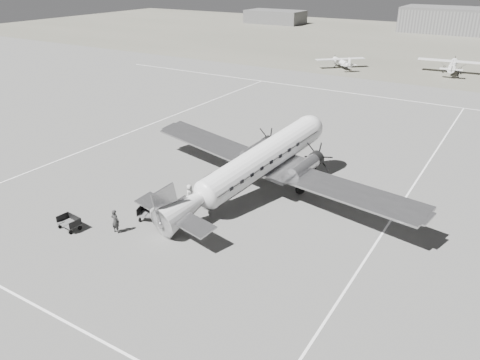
% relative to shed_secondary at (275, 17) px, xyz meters
% --- Properties ---
extents(ground, '(260.00, 260.00, 0.00)m').
position_rel_shed_secondary_xyz_m(ground, '(55.00, -115.00, -2.00)').
color(ground, slate).
rests_on(ground, ground).
extents(taxi_line_near, '(60.00, 0.15, 0.01)m').
position_rel_shed_secondary_xyz_m(taxi_line_near, '(55.00, -129.00, -1.99)').
color(taxi_line_near, white).
rests_on(taxi_line_near, ground).
extents(taxi_line_right, '(0.15, 80.00, 0.01)m').
position_rel_shed_secondary_xyz_m(taxi_line_right, '(67.00, -115.00, -1.99)').
color(taxi_line_right, white).
rests_on(taxi_line_right, ground).
extents(taxi_line_left, '(0.15, 60.00, 0.01)m').
position_rel_shed_secondary_xyz_m(taxi_line_left, '(37.00, -105.00, -1.99)').
color(taxi_line_left, white).
rests_on(taxi_line_left, ground).
extents(taxi_line_horizon, '(90.00, 0.15, 0.01)m').
position_rel_shed_secondary_xyz_m(taxi_line_horizon, '(55.00, -75.00, -1.99)').
color(taxi_line_horizon, white).
rests_on(taxi_line_horizon, ground).
extents(grass_infield, '(260.00, 90.00, 0.01)m').
position_rel_shed_secondary_xyz_m(grass_infield, '(55.00, -20.00, -2.00)').
color(grass_infield, '#676457').
rests_on(grass_infield, ground).
extents(shed_secondary, '(18.00, 10.00, 4.00)m').
position_rel_shed_secondary_xyz_m(shed_secondary, '(0.00, 0.00, 0.00)').
color(shed_secondary, '#545454').
rests_on(shed_secondary, ground).
extents(dc3_airliner, '(30.21, 24.09, 5.09)m').
position_rel_shed_secondary_xyz_m(dc3_airliner, '(56.54, -111.35, 0.54)').
color(dc3_airliner, '#A5A5A7').
rests_on(dc3_airliner, ground).
extents(light_plane_left, '(11.82, 11.75, 1.91)m').
position_rel_shed_secondary_xyz_m(light_plane_left, '(44.10, -58.54, -1.04)').
color(light_plane_left, silver).
rests_on(light_plane_left, ground).
extents(light_plane_right, '(12.46, 10.47, 2.42)m').
position_rel_shed_secondary_xyz_m(light_plane_right, '(61.90, -52.91, -0.79)').
color(light_plane_right, silver).
rests_on(light_plane_right, ground).
extents(baggage_cart_near, '(2.09, 1.77, 1.00)m').
position_rel_shed_secondary_xyz_m(baggage_cart_near, '(52.16, -118.57, -1.50)').
color(baggage_cart_near, '#545454').
rests_on(baggage_cart_near, ground).
extents(baggage_cart_far, '(1.76, 1.33, 0.93)m').
position_rel_shed_secondary_xyz_m(baggage_cart_far, '(48.22, -122.51, -1.53)').
color(baggage_cart_far, '#545454').
rests_on(baggage_cart_far, ground).
extents(ground_crew, '(0.66, 0.46, 1.75)m').
position_rel_shed_secondary_xyz_m(ground_crew, '(51.31, -121.12, -1.13)').
color(ground_crew, '#282828').
rests_on(ground_crew, ground).
extents(ramp_agent, '(0.68, 0.87, 1.77)m').
position_rel_shed_secondary_xyz_m(ramp_agent, '(52.30, -117.99, -1.11)').
color(ramp_agent, '#B2B2B0').
rests_on(ramp_agent, ground).
extents(passenger, '(0.66, 0.86, 1.58)m').
position_rel_shed_secondary_xyz_m(passenger, '(52.99, -114.99, -1.21)').
color(passenger, '#BCBCBA').
rests_on(passenger, ground).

